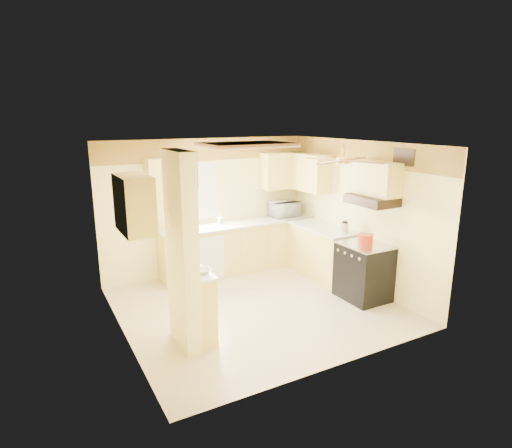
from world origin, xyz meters
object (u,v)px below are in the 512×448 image
bowl (202,271)px  dutch_oven (365,239)px  stove (364,271)px  microwave (285,209)px  kettle (345,228)px

bowl → dutch_oven: (2.75, 0.01, 0.03)m
stove → bowl: size_ratio=4.04×
stove → microwave: size_ratio=1.67×
bowl → kettle: 2.90m
dutch_oven → kettle: 0.60m
stove → dutch_oven: 0.54m
bowl → stove: bearing=0.3°
dutch_oven → kettle: kettle is taller
microwave → kettle: microwave is taller
stove → microwave: (-0.14, 2.16, 0.63)m
dutch_oven → kettle: bearing=82.4°
kettle → microwave: bearing=97.4°
dutch_oven → bowl: bearing=-179.8°
microwave → kettle: bearing=100.1°
microwave → dutch_oven: 2.18m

